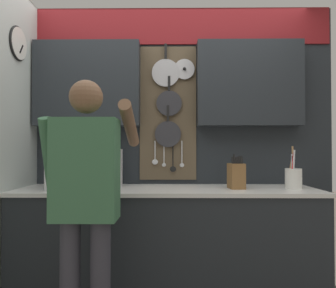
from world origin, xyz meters
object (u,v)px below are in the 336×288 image
utensil_crock (293,177)px  person (86,191)px  microwave (86,169)px  knife_block (236,176)px

utensil_crock → person: (-1.48, -0.66, -0.03)m
utensil_crock → person: bearing=-156.1°
microwave → utensil_crock: size_ratio=1.56×
knife_block → utensil_crock: (0.45, 0.00, -0.01)m
knife_block → person: bearing=-147.5°
microwave → utensil_crock: utensil_crock is taller
microwave → person: size_ratio=0.32×
microwave → knife_block: (1.20, 0.00, -0.05)m
microwave → knife_block: size_ratio=1.92×
microwave → person: bearing=-75.2°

